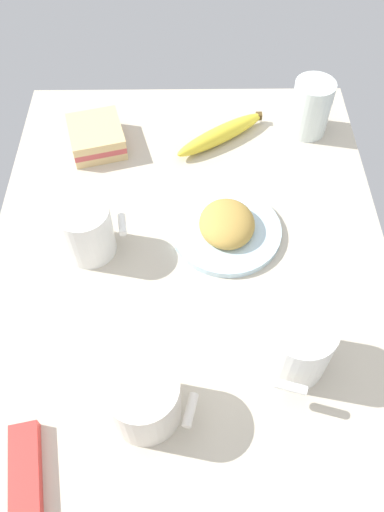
% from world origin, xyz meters
% --- Properties ---
extents(tabletop, '(0.90, 0.64, 0.02)m').
position_xyz_m(tabletop, '(0.00, 0.00, 0.01)').
color(tabletop, '#BCB29E').
rests_on(tabletop, ground).
extents(plate_of_food, '(0.18, 0.18, 0.05)m').
position_xyz_m(plate_of_food, '(-0.07, 0.06, 0.04)').
color(plate_of_food, silver).
rests_on(plate_of_food, tabletop).
extents(coffee_mug_black, '(0.12, 0.09, 0.10)m').
position_xyz_m(coffee_mug_black, '(0.16, 0.14, 0.07)').
color(coffee_mug_black, white).
rests_on(coffee_mug_black, tabletop).
extents(coffee_mug_milky, '(0.09, 0.12, 0.09)m').
position_xyz_m(coffee_mug_milky, '(0.23, -0.06, 0.07)').
color(coffee_mug_milky, silver).
rests_on(coffee_mug_milky, tabletop).
extents(coffee_mug_spare, '(0.08, 0.10, 0.09)m').
position_xyz_m(coffee_mug_spare, '(-0.04, -0.16, 0.07)').
color(coffee_mug_spare, white).
rests_on(coffee_mug_spare, tabletop).
extents(sandwich_main, '(0.13, 0.12, 0.04)m').
position_xyz_m(sandwich_main, '(-0.28, -0.17, 0.04)').
color(sandwich_main, '#DBB77A').
rests_on(sandwich_main, tabletop).
extents(glass_of_milk, '(0.07, 0.07, 0.11)m').
position_xyz_m(glass_of_milk, '(-0.32, 0.23, 0.07)').
color(glass_of_milk, silver).
rests_on(glass_of_milk, tabletop).
extents(banana, '(0.14, 0.18, 0.03)m').
position_xyz_m(banana, '(-0.29, 0.06, 0.04)').
color(banana, yellow).
rests_on(banana, tabletop).
extents(snack_bar, '(0.13, 0.06, 0.02)m').
position_xyz_m(snack_bar, '(0.31, -0.20, 0.03)').
color(snack_bar, red).
rests_on(snack_bar, tabletop).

